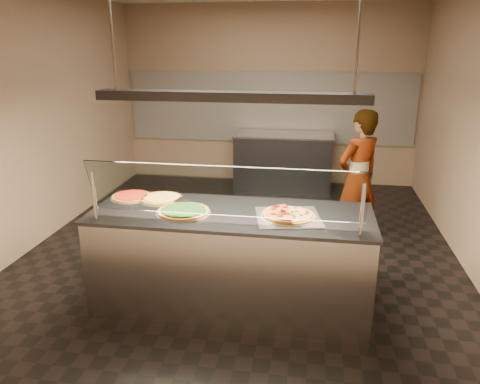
% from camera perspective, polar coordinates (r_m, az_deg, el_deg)
% --- Properties ---
extents(ground, '(5.00, 6.00, 0.02)m').
position_cam_1_polar(ground, '(5.68, 0.19, -7.04)').
color(ground, black).
rests_on(ground, ground).
extents(wall_back, '(5.00, 0.02, 3.00)m').
position_cam_1_polar(wall_back, '(8.19, 3.59, 11.65)').
color(wall_back, '#967961').
rests_on(wall_back, ground).
extents(wall_front, '(5.00, 0.02, 3.00)m').
position_cam_1_polar(wall_front, '(2.40, -11.19, -4.15)').
color(wall_front, '#967961').
rests_on(wall_front, ground).
extents(wall_left, '(0.02, 6.00, 3.00)m').
position_cam_1_polar(wall_left, '(6.14, -23.86, 8.09)').
color(wall_left, '#967961').
rests_on(wall_left, ground).
extents(tile_band, '(4.90, 0.02, 1.20)m').
position_cam_1_polar(tile_band, '(8.18, 3.54, 10.24)').
color(tile_band, silver).
rests_on(tile_band, wall_back).
extents(serving_counter, '(2.53, 0.94, 0.93)m').
position_cam_1_polar(serving_counter, '(4.38, -1.03, -8.15)').
color(serving_counter, '#B7B7BC').
rests_on(serving_counter, ground).
extents(sneeze_guard, '(2.29, 0.18, 0.54)m').
position_cam_1_polar(sneeze_guard, '(3.78, -2.02, -0.02)').
color(sneeze_guard, '#B7B7BC').
rests_on(sneeze_guard, serving_counter).
extents(perforated_tray, '(0.64, 0.64, 0.01)m').
position_cam_1_polar(perforated_tray, '(4.08, 5.92, -3.01)').
color(perforated_tray, silver).
rests_on(perforated_tray, serving_counter).
extents(half_pizza_pepperoni, '(0.31, 0.48, 0.05)m').
position_cam_1_polar(half_pizza_pepperoni, '(4.08, 4.42, -2.56)').
color(half_pizza_pepperoni, brown).
rests_on(half_pizza_pepperoni, perforated_tray).
extents(half_pizza_sausage, '(0.31, 0.48, 0.04)m').
position_cam_1_polar(half_pizza_sausage, '(4.07, 7.48, -2.82)').
color(half_pizza_sausage, brown).
rests_on(half_pizza_sausage, perforated_tray).
extents(pizza_spinach, '(0.49, 0.49, 0.03)m').
position_cam_1_polar(pizza_spinach, '(4.19, -6.90, -2.33)').
color(pizza_spinach, silver).
rests_on(pizza_spinach, serving_counter).
extents(pizza_cheese, '(0.42, 0.42, 0.03)m').
position_cam_1_polar(pizza_cheese, '(4.58, -9.54, -0.73)').
color(pizza_cheese, silver).
rests_on(pizza_cheese, serving_counter).
extents(pizza_tomato, '(0.40, 0.40, 0.03)m').
position_cam_1_polar(pizza_tomato, '(4.70, -13.09, -0.48)').
color(pizza_tomato, silver).
rests_on(pizza_tomato, serving_counter).
extents(pizza_spatula, '(0.28, 0.17, 0.02)m').
position_cam_1_polar(pizza_spatula, '(4.52, -8.37, -0.70)').
color(pizza_spatula, '#B7B7BC').
rests_on(pizza_spatula, pizza_spinach).
extents(prep_table, '(1.63, 0.74, 0.93)m').
position_cam_1_polar(prep_table, '(7.89, 5.29, 3.75)').
color(prep_table, '#343438').
rests_on(prep_table, ground).
extents(worker, '(0.71, 0.69, 1.65)m').
position_cam_1_polar(worker, '(5.77, 14.19, 1.65)').
color(worker, '#34333C').
rests_on(worker, ground).
extents(heat_lamp_housing, '(2.30, 0.18, 0.08)m').
position_cam_1_polar(heat_lamp_housing, '(3.96, -1.16, 11.55)').
color(heat_lamp_housing, '#343438').
rests_on(heat_lamp_housing, ceiling).
extents(lamp_rod_left, '(0.02, 0.02, 1.01)m').
position_cam_1_polar(lamp_rod_left, '(4.23, -15.43, 18.76)').
color(lamp_rod_left, '#B7B7BC').
rests_on(lamp_rod_left, ceiling).
extents(lamp_rod_right, '(0.02, 0.02, 1.01)m').
position_cam_1_polar(lamp_rod_right, '(3.88, 14.34, 18.97)').
color(lamp_rod_right, '#B7B7BC').
rests_on(lamp_rod_right, ceiling).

